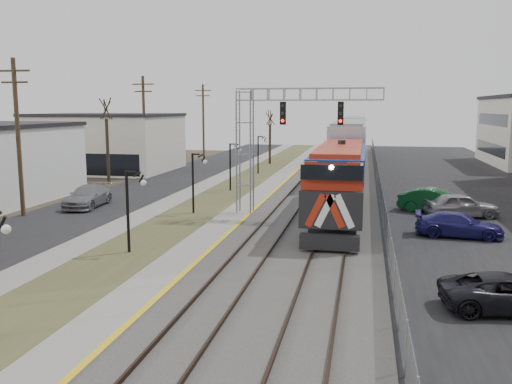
# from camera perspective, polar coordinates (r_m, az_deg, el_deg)

# --- Properties ---
(street_west) EXTENTS (7.00, 120.00, 0.04)m
(street_west) POSITION_cam_1_polar(r_m,az_deg,el_deg) (45.17, -12.93, -0.16)
(street_west) COLOR black
(street_west) RESTS_ON ground
(sidewalk) EXTENTS (2.00, 120.00, 0.08)m
(sidewalk) POSITION_cam_1_polar(r_m,az_deg,el_deg) (43.51, -7.52, -0.32)
(sidewalk) COLOR gray
(sidewalk) RESTS_ON ground
(grass_median) EXTENTS (4.00, 120.00, 0.06)m
(grass_median) POSITION_cam_1_polar(r_m,az_deg,el_deg) (42.64, -3.70, -0.47)
(grass_median) COLOR #424A27
(grass_median) RESTS_ON ground
(platform) EXTENTS (2.00, 120.00, 0.24)m
(platform) POSITION_cam_1_polar(r_m,az_deg,el_deg) (41.96, 0.26, -0.48)
(platform) COLOR gray
(platform) RESTS_ON ground
(ballast_bed) EXTENTS (8.00, 120.00, 0.20)m
(ballast_bed) POSITION_cam_1_polar(r_m,az_deg,el_deg) (41.30, 7.08, -0.73)
(ballast_bed) COLOR #595651
(ballast_bed) RESTS_ON ground
(parking_lot) EXTENTS (16.00, 120.00, 0.04)m
(parking_lot) POSITION_cam_1_polar(r_m,az_deg,el_deg) (42.17, 23.56, -1.32)
(parking_lot) COLOR black
(parking_lot) RESTS_ON ground
(platform_edge) EXTENTS (0.24, 120.00, 0.01)m
(platform_edge) POSITION_cam_1_polar(r_m,az_deg,el_deg) (41.78, 1.44, -0.35)
(platform_edge) COLOR gold
(platform_edge) RESTS_ON platform
(track_near) EXTENTS (1.58, 120.00, 0.15)m
(track_near) POSITION_cam_1_polar(r_m,az_deg,el_deg) (41.46, 4.33, -0.40)
(track_near) COLOR #2D2119
(track_near) RESTS_ON ballast_bed
(track_far) EXTENTS (1.58, 120.00, 0.15)m
(track_far) POSITION_cam_1_polar(r_m,az_deg,el_deg) (41.19, 9.16, -0.55)
(track_far) COLOR #2D2119
(track_far) RESTS_ON ballast_bed
(train) EXTENTS (3.00, 63.05, 5.33)m
(train) POSITION_cam_1_polar(r_m,az_deg,el_deg) (57.98, 9.93, 4.74)
(train) COLOR #123D97
(train) RESTS_ON ground
(signal_gantry) EXTENTS (9.00, 1.07, 8.15)m
(signal_gantry) POSITION_cam_1_polar(r_m,az_deg,el_deg) (34.13, 1.65, 6.60)
(signal_gantry) COLOR gray
(signal_gantry) RESTS_ON ground
(lampposts) EXTENTS (0.14, 62.14, 4.00)m
(lampposts) POSITION_cam_1_polar(r_m,az_deg,el_deg) (26.78, -13.09, -2.00)
(lampposts) COLOR black
(lampposts) RESTS_ON ground
(utility_poles) EXTENTS (0.28, 80.28, 10.00)m
(utility_poles) POSITION_cam_1_polar(r_m,az_deg,el_deg) (37.47, -23.74, 5.16)
(utility_poles) COLOR #4C3823
(utility_poles) RESTS_ON ground
(fence) EXTENTS (0.04, 120.00, 1.60)m
(fence) POSITION_cam_1_polar(r_m,az_deg,el_deg) (41.09, 12.94, 0.06)
(fence) COLOR gray
(fence) RESTS_ON ground
(bare_trees) EXTENTS (12.30, 42.30, 5.95)m
(bare_trees) POSITION_cam_1_polar(r_m,az_deg,el_deg) (48.86, -12.40, 3.70)
(bare_trees) COLOR #382D23
(bare_trees) RESTS_ON ground
(car_lot_c) EXTENTS (4.82, 2.64, 1.28)m
(car_lot_c) POSITION_cam_1_polar(r_m,az_deg,el_deg) (20.70, 25.15, -9.72)
(car_lot_c) COLOR black
(car_lot_c) RESTS_ON ground
(car_lot_d) EXTENTS (4.69, 2.23, 1.32)m
(car_lot_d) POSITION_cam_1_polar(r_m,az_deg,el_deg) (31.21, 20.57, -3.31)
(car_lot_d) COLOR navy
(car_lot_d) RESTS_ON ground
(car_lot_e) EXTENTS (4.81, 2.69, 1.55)m
(car_lot_e) POSITION_cam_1_polar(r_m,az_deg,el_deg) (36.75, 20.79, -1.37)
(car_lot_e) COLOR gray
(car_lot_e) RESTS_ON ground
(car_lot_f) EXTENTS (5.04, 3.07, 1.57)m
(car_lot_f) POSITION_cam_1_polar(r_m,az_deg,el_deg) (37.84, 18.38, -0.95)
(car_lot_f) COLOR #0D441C
(car_lot_f) RESTS_ON ground
(car_street_b) EXTENTS (2.53, 5.27, 1.48)m
(car_street_b) POSITION_cam_1_polar(r_m,az_deg,el_deg) (39.80, -17.30, -0.49)
(car_street_b) COLOR gray
(car_street_b) RESTS_ON ground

